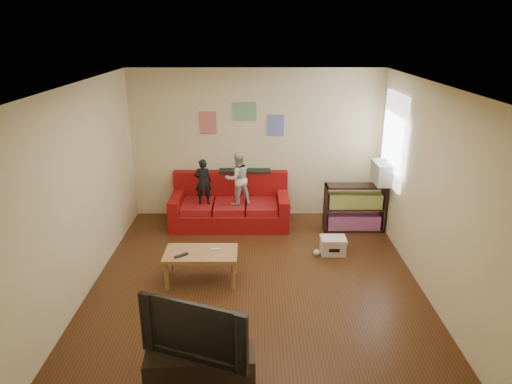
{
  "coord_description": "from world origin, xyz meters",
  "views": [
    {
      "loc": [
        -0.01,
        -5.54,
        3.34
      ],
      "look_at": [
        0.0,
        0.8,
        1.05
      ],
      "focal_mm": 32.0,
      "sensor_mm": 36.0,
      "label": 1
    }
  ],
  "objects_px": {
    "child_b": "(238,178)",
    "bookshelf": "(354,210)",
    "file_box": "(333,245)",
    "tv_stand": "(200,370)",
    "sofa": "(230,207)",
    "coffee_table": "(201,256)",
    "television": "(198,326)",
    "child_a": "(203,182)"
  },
  "relations": [
    {
      "from": "bookshelf",
      "to": "coffee_table",
      "type": "bearing_deg",
      "value": -144.95
    },
    {
      "from": "child_b",
      "to": "tv_stand",
      "type": "relative_size",
      "value": 0.89
    },
    {
      "from": "tv_stand",
      "to": "sofa",
      "type": "bearing_deg",
      "value": 85.26
    },
    {
      "from": "child_b",
      "to": "coffee_table",
      "type": "relative_size",
      "value": 0.94
    },
    {
      "from": "child_b",
      "to": "television",
      "type": "distance_m",
      "value": 3.86
    },
    {
      "from": "coffee_table",
      "to": "file_box",
      "type": "height_order",
      "value": "coffee_table"
    },
    {
      "from": "sofa",
      "to": "coffee_table",
      "type": "height_order",
      "value": "sofa"
    },
    {
      "from": "tv_stand",
      "to": "television",
      "type": "xyz_separation_m",
      "value": [
        0.0,
        0.0,
        0.51
      ]
    },
    {
      "from": "child_a",
      "to": "television",
      "type": "bearing_deg",
      "value": 89.37
    },
    {
      "from": "television",
      "to": "tv_stand",
      "type": "bearing_deg",
      "value": 0.0
    },
    {
      "from": "sofa",
      "to": "file_box",
      "type": "relative_size",
      "value": 5.29
    },
    {
      "from": "bookshelf",
      "to": "television",
      "type": "relative_size",
      "value": 0.95
    },
    {
      "from": "file_box",
      "to": "television",
      "type": "xyz_separation_m",
      "value": [
        -1.75,
        -2.82,
        0.57
      ]
    },
    {
      "from": "bookshelf",
      "to": "child_a",
      "type": "bearing_deg",
      "value": 177.16
    },
    {
      "from": "child_a",
      "to": "file_box",
      "type": "relative_size",
      "value": 2.07
    },
    {
      "from": "child_a",
      "to": "tv_stand",
      "type": "relative_size",
      "value": 0.77
    },
    {
      "from": "child_b",
      "to": "bookshelf",
      "type": "height_order",
      "value": "child_b"
    },
    {
      "from": "coffee_table",
      "to": "television",
      "type": "distance_m",
      "value": 2.04
    },
    {
      "from": "sofa",
      "to": "coffee_table",
      "type": "relative_size",
      "value": 2.08
    },
    {
      "from": "bookshelf",
      "to": "tv_stand",
      "type": "distance_m",
      "value": 4.35
    },
    {
      "from": "child_a",
      "to": "television",
      "type": "height_order",
      "value": "child_a"
    },
    {
      "from": "child_b",
      "to": "coffee_table",
      "type": "height_order",
      "value": "child_b"
    },
    {
      "from": "sofa",
      "to": "bookshelf",
      "type": "xyz_separation_m",
      "value": [
        2.16,
        -0.3,
        0.06
      ]
    },
    {
      "from": "sofa",
      "to": "coffee_table",
      "type": "xyz_separation_m",
      "value": [
        -0.3,
        -2.02,
        0.08
      ]
    },
    {
      "from": "file_box",
      "to": "sofa",
      "type": "bearing_deg",
      "value": 144.0
    },
    {
      "from": "child_a",
      "to": "bookshelf",
      "type": "bearing_deg",
      "value": 171.12
    },
    {
      "from": "file_box",
      "to": "tv_stand",
      "type": "height_order",
      "value": "tv_stand"
    },
    {
      "from": "bookshelf",
      "to": "television",
      "type": "bearing_deg",
      "value": -121.11
    },
    {
      "from": "bookshelf",
      "to": "child_b",
      "type": "bearing_deg",
      "value": 176.31
    },
    {
      "from": "file_box",
      "to": "television",
      "type": "relative_size",
      "value": 0.36
    },
    {
      "from": "child_b",
      "to": "tv_stand",
      "type": "distance_m",
      "value": 3.92
    },
    {
      "from": "sofa",
      "to": "bookshelf",
      "type": "bearing_deg",
      "value": -7.92
    },
    {
      "from": "bookshelf",
      "to": "sofa",
      "type": "bearing_deg",
      "value": 172.08
    },
    {
      "from": "bookshelf",
      "to": "file_box",
      "type": "bearing_deg",
      "value": -118.69
    },
    {
      "from": "child_a",
      "to": "tv_stand",
      "type": "height_order",
      "value": "child_a"
    },
    {
      "from": "coffee_table",
      "to": "bookshelf",
      "type": "bearing_deg",
      "value": 35.05
    },
    {
      "from": "child_a",
      "to": "child_b",
      "type": "height_order",
      "value": "child_b"
    },
    {
      "from": "sofa",
      "to": "bookshelf",
      "type": "relative_size",
      "value": 2.01
    },
    {
      "from": "child_b",
      "to": "file_box",
      "type": "xyz_separation_m",
      "value": [
        1.51,
        -1.04,
        -0.77
      ]
    },
    {
      "from": "sofa",
      "to": "television",
      "type": "distance_m",
      "value": 4.04
    },
    {
      "from": "sofa",
      "to": "child_a",
      "type": "relative_size",
      "value": 2.55
    },
    {
      "from": "coffee_table",
      "to": "child_a",
      "type": "bearing_deg",
      "value": 94.78
    }
  ]
}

